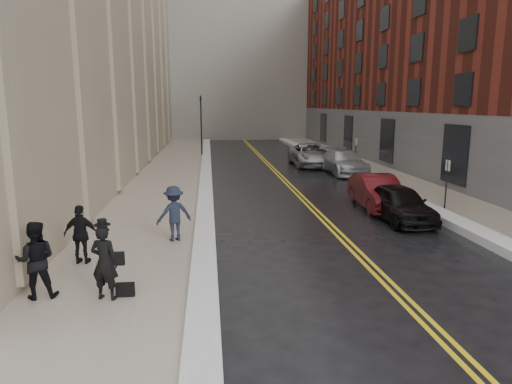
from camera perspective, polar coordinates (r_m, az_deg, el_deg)
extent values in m
plane|color=black|center=(11.08, 5.17, -13.20)|extent=(160.00, 160.00, 0.00)
cube|color=gray|center=(26.41, -11.27, 1.06)|extent=(4.00, 64.00, 0.15)
cube|color=gray|center=(28.50, 16.86, 1.52)|extent=(3.00, 64.00, 0.15)
cube|color=gold|center=(26.67, 3.61, 1.19)|extent=(0.12, 64.00, 0.01)
cube|color=gold|center=(26.71, 4.12, 1.20)|extent=(0.12, 64.00, 0.01)
cube|color=white|center=(26.28, -6.28, 1.28)|extent=(0.70, 60.80, 0.26)
cube|color=white|center=(27.83, 13.35, 1.63)|extent=(0.85, 60.80, 0.30)
cube|color=maroon|center=(38.52, 25.68, 16.61)|extent=(14.00, 50.00, 18.00)
cylinder|color=black|center=(39.96, -6.86, 8.14)|extent=(0.12, 0.12, 5.20)
imported|color=black|center=(39.92, -6.92, 11.01)|extent=(0.18, 0.15, 0.90)
cylinder|color=black|center=(20.76, 22.67, 0.61)|extent=(0.06, 0.06, 2.20)
cube|color=white|center=(20.63, 22.86, 3.07)|extent=(0.02, 0.35, 0.45)
cylinder|color=black|center=(31.70, 12.35, 4.52)|extent=(0.06, 0.06, 2.20)
cube|color=white|center=(31.61, 12.41, 6.14)|extent=(0.02, 0.35, 0.45)
imported|color=black|center=(18.66, 17.51, -1.35)|extent=(1.76, 4.19, 1.42)
imported|color=#4C0D12|center=(20.61, 14.94, -0.01)|extent=(1.71, 4.50, 1.47)
imported|color=#AEB1B6|center=(30.55, 10.89, 3.73)|extent=(2.37, 5.45, 1.56)
imported|color=#ABAFB3|center=(34.02, 6.93, 4.65)|extent=(2.79, 5.96, 1.65)
imported|color=black|center=(10.92, -18.40, -8.35)|extent=(0.73, 0.58, 1.74)
imported|color=black|center=(11.58, -25.82, -7.66)|extent=(0.97, 0.82, 1.80)
imported|color=#1A202F|center=(14.97, -10.21, -2.65)|extent=(1.33, 1.06, 1.80)
imported|color=black|center=(13.54, -21.01, -4.98)|extent=(1.01, 0.52, 1.66)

